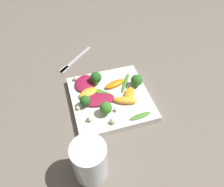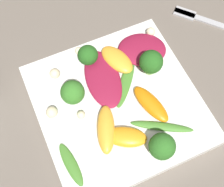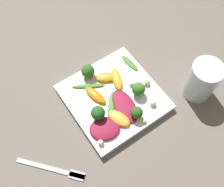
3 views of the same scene
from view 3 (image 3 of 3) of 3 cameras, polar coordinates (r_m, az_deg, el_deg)
ground_plane at (r=0.74m, az=0.37°, el=-1.28°), size 2.40×2.40×0.00m
plate at (r=0.73m, az=0.37°, el=-0.91°), size 0.24×0.24×0.02m
drinking_glass at (r=0.74m, az=18.99°, el=2.70°), size 0.08×0.08×0.12m
fork at (r=0.68m, az=-11.69°, el=-16.07°), size 0.13×0.14×0.01m
radicchio_leaf_0 at (r=0.70m, az=2.80°, el=-2.72°), size 0.07×0.11×0.01m
radicchio_leaf_1 at (r=0.67m, az=-1.62°, el=-7.65°), size 0.10×0.09×0.01m
orange_segment_0 at (r=0.71m, az=-3.66°, el=-0.37°), size 0.04×0.08×0.01m
orange_segment_1 at (r=0.74m, az=-1.31°, el=3.59°), size 0.07×0.06×0.01m
orange_segment_2 at (r=0.68m, az=1.55°, el=-5.44°), size 0.05×0.07×0.02m
orange_segment_3 at (r=0.74m, az=1.04°, el=3.28°), size 0.05×0.08×0.02m
broccoli_floret_0 at (r=0.74m, az=-5.28°, el=4.86°), size 0.04×0.04×0.04m
broccoli_floret_1 at (r=0.71m, az=5.79°, el=0.98°), size 0.04×0.04×0.04m
broccoli_floret_2 at (r=0.67m, az=-3.08°, el=-4.30°), size 0.04×0.04×0.05m
broccoli_floret_3 at (r=0.68m, az=5.37°, el=-4.18°), size 0.03×0.03×0.04m
arugula_sprig_0 at (r=0.73m, az=-5.17°, el=1.64°), size 0.09×0.06×0.01m
arugula_sprig_1 at (r=0.77m, az=3.90°, el=6.67°), size 0.02×0.07×0.01m
arugula_sprig_2 at (r=0.70m, az=-0.16°, el=-2.95°), size 0.07×0.08×0.00m
macadamia_nut_0 at (r=0.69m, az=6.98°, el=-5.92°), size 0.01×0.01×0.01m
macadamia_nut_1 at (r=0.74m, az=7.61°, el=2.46°), size 0.02×0.02×0.02m
macadamia_nut_2 at (r=0.71m, az=8.95°, el=-2.10°), size 0.02×0.02×0.02m
macadamia_nut_3 at (r=0.66m, az=-2.50°, el=-10.64°), size 0.02×0.02×0.02m
macadamia_nut_4 at (r=0.73m, az=4.20°, el=2.12°), size 0.01×0.01×0.01m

